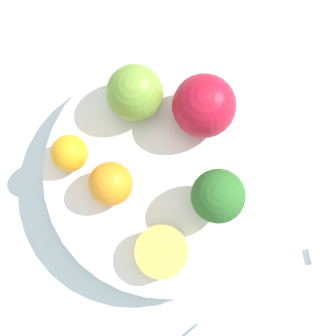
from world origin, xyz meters
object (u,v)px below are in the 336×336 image
Objects in this scene: orange_back at (111,184)px; broccoli at (218,196)px; apple_green at (139,91)px; bowl at (168,173)px; orange_front at (69,153)px; apple_red at (204,106)px; small_cup at (162,252)px.

broccoli is at bearing 147.94° from orange_back.
broccoli is 1.10× the size of apple_green.
orange_front reaches higher than bowl.
bowl is at bearing 34.30° from apple_red.
bowl is 0.09m from small_cup.
broccoli is 1.70× the size of orange_front.
orange_front is at bearing -5.81° from apple_red.
orange_front is at bearing -70.78° from small_cup.
apple_red is 0.14m from orange_front.
orange_front is 0.85× the size of orange_back.
broccoli reaches higher than apple_green.
apple_red is 1.11× the size of apple_green.
orange_back is (-0.02, 0.04, 0.00)m from orange_front.
apple_green is 1.54× the size of orange_front.
apple_green is 0.09m from orange_front.
apple_red is at bearing -107.10° from broccoli.
small_cup reaches higher than bowl.
orange_front is at bearing -41.64° from broccoli.
small_cup is (0.04, 0.15, -0.02)m from apple_green.
apple_red is 1.25× the size of small_cup.
bowl is 4.48× the size of apple_green.
apple_green is 1.31× the size of orange_back.
orange_front is 0.05m from orange_back.
apple_red reaches higher than orange_front.
apple_red is 1.45× the size of orange_back.
apple_red is 1.71× the size of orange_front.
apple_green reaches higher than orange_back.
apple_green is at bearing -93.27° from bowl.
orange_back is (0.08, -0.05, -0.01)m from broccoli.
apple_green is at bearing -106.19° from small_cup.
broccoli is at bearing -160.23° from small_cup.
bowl is 5.88× the size of orange_back.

